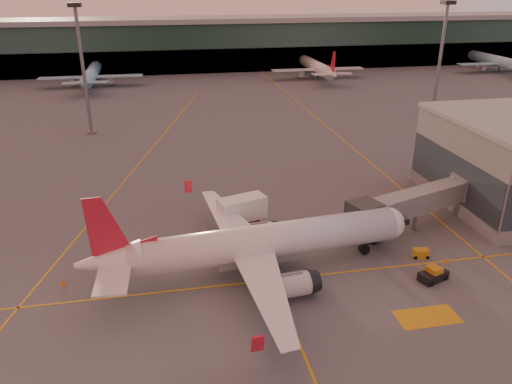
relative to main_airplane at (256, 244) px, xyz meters
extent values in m
plane|color=#4C4F54|center=(-3.45, -6.78, -3.57)|extent=(600.00, 600.00, 0.00)
cube|color=#CB8F13|center=(-3.45, -1.78, -3.57)|extent=(80.00, 0.25, 0.01)
cube|color=#CB8F13|center=(-13.45, 38.22, -3.57)|extent=(31.30, 115.98, 0.01)
cube|color=#CB8F13|center=(26.55, 63.22, -3.57)|extent=(0.25, 160.00, 0.01)
cube|color=#CB8F13|center=(1.55, -14.78, -3.57)|extent=(0.25, 30.00, 0.01)
cube|color=#CB8F13|center=(14.55, -10.78, -3.57)|extent=(6.00, 3.00, 0.01)
cube|color=#19382D|center=(-3.45, 135.22, 4.43)|extent=(400.00, 18.00, 16.00)
cube|color=gray|center=(-3.45, 135.22, 13.23)|extent=(400.00, 20.00, 1.60)
cube|color=black|center=(-3.45, 126.72, 0.43)|extent=(400.00, 1.00, 8.00)
cube|color=slate|center=(38.55, 11.22, 2.43)|extent=(18.00, 22.00, 12.00)
cube|color=#2D3D47|center=(29.60, 11.22, 1.43)|extent=(0.30, 21.60, 6.00)
cylinder|color=slate|center=(-23.45, 59.22, 8.93)|extent=(0.70, 0.70, 25.00)
cube|color=black|center=(-23.45, 59.22, 21.63)|extent=(2.40, 2.40, 0.80)
cube|color=slate|center=(-23.45, 59.22, -3.32)|extent=(1.60, 1.60, 0.50)
cylinder|color=slate|center=(51.55, 55.22, 8.93)|extent=(0.70, 0.70, 25.00)
cube|color=black|center=(51.55, 55.22, 21.63)|extent=(2.40, 2.40, 0.80)
cube|color=slate|center=(51.55, 55.22, -3.32)|extent=(1.60, 1.60, 0.50)
cylinder|color=white|center=(1.25, 0.12, 0.20)|extent=(29.62, 6.55, 3.77)
sphere|color=white|center=(15.88, 1.51, 0.20)|extent=(3.70, 3.70, 3.70)
cube|color=black|center=(16.95, 1.62, 0.67)|extent=(1.92, 2.60, 0.66)
cone|color=white|center=(-15.17, -1.45, 0.48)|extent=(6.76, 4.18, 3.58)
cube|color=white|center=(-14.50, -4.62, 0.58)|extent=(3.32, 6.22, 0.19)
cylinder|color=silver|center=(2.51, -5.52, -1.88)|extent=(4.16, 2.82, 2.45)
cylinder|color=black|center=(-0.66, -2.53, -2.72)|extent=(1.82, 1.48, 1.70)
cylinder|color=black|center=(-0.66, -2.53, -2.21)|extent=(0.34, 0.34, 1.04)
cube|color=white|center=(-15.12, 1.80, 0.58)|extent=(4.38, 6.63, 0.19)
cylinder|color=silver|center=(1.42, 5.90, -1.88)|extent=(4.16, 2.82, 2.45)
cylinder|color=black|center=(-1.13, 2.36, -2.72)|extent=(1.82, 1.48, 1.70)
cylinder|color=black|center=(-1.13, 2.36, -2.21)|extent=(0.34, 0.34, 1.04)
cube|color=slate|center=(0.18, 0.02, -1.03)|extent=(9.56, 3.89, 1.51)
cylinder|color=black|center=(13.02, 1.24, -2.72)|extent=(1.25, 0.86, 1.19)
cube|color=slate|center=(21.91, 6.19, 0.50)|extent=(18.14, 8.51, 2.70)
cube|color=#2D3035|center=(13.77, 3.76, 0.50)|extent=(4.33, 4.33, 3.00)
cube|color=#2D3035|center=(15.27, 4.66, -2.37)|extent=(1.60, 2.40, 2.40)
cylinder|color=black|center=(15.27, 3.56, -3.17)|extent=(0.80, 0.40, 0.80)
cylinder|color=black|center=(15.27, 5.76, -3.17)|extent=(0.80, 0.40, 0.80)
cylinder|color=slate|center=(21.91, 6.19, -2.19)|extent=(0.50, 0.50, 2.77)
cylinder|color=slate|center=(30.55, 9.22, 0.50)|extent=(4.40, 4.40, 3.00)
cylinder|color=slate|center=(30.55, 9.22, -2.19)|extent=(2.40, 2.40, 2.77)
cube|color=#A71917|center=(0.43, 10.08, -2.80)|extent=(3.89, 3.35, 1.54)
cube|color=silver|center=(0.14, 9.99, -0.38)|extent=(6.47, 4.25, 2.88)
cylinder|color=black|center=(-0.96, 8.35, -3.11)|extent=(0.99, 0.62, 0.93)
cylinder|color=black|center=(2.57, 9.46, -3.11)|extent=(0.99, 0.62, 0.93)
cube|color=#BD7D17|center=(19.32, -0.38, -3.05)|extent=(1.88, 1.32, 1.04)
cylinder|color=black|center=(18.57, -0.69, -3.36)|extent=(0.46, 0.29, 0.43)
cylinder|color=black|center=(19.93, -0.93, -3.36)|extent=(0.46, 0.29, 0.43)
cube|color=black|center=(18.33, -5.00, -3.07)|extent=(3.51, 2.64, 1.01)
cube|color=#BD7D17|center=(18.33, -5.00, -2.38)|extent=(1.72, 1.83, 0.83)
cylinder|color=black|center=(17.55, -6.08, -3.25)|extent=(0.70, 0.48, 0.64)
cylinder|color=black|center=(19.62, -5.31, -3.25)|extent=(0.70, 0.48, 0.64)
cone|color=orange|center=(21.68, -2.09, -3.32)|extent=(0.41, 0.41, 0.52)
cube|color=orange|center=(21.68, -2.09, -3.56)|extent=(0.35, 0.35, 0.03)
cone|color=orange|center=(-20.48, 1.58, -3.26)|extent=(0.50, 0.50, 0.63)
cube|color=orange|center=(-20.48, 1.58, -3.56)|extent=(0.43, 0.43, 0.03)
cone|color=orange|center=(-1.37, 16.16, -3.32)|extent=(0.40, 0.40, 0.51)
cube|color=orange|center=(-1.37, 16.16, -3.56)|extent=(0.35, 0.35, 0.03)
camera|label=1|loc=(-8.97, -45.99, 26.16)|focal=35.00mm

